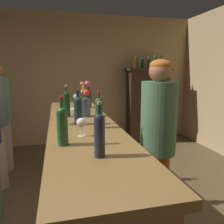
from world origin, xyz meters
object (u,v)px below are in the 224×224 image
Objects in this scene: display_bottle_center at (149,62)px; display_cabinet at (147,103)px; wine_bottle_syrah at (62,124)px; bartender at (158,143)px; wine_glass_rear at (76,97)px; patron_in_grey at (2,114)px; wine_bottle_merlot at (88,97)px; flower_arrangement at (85,102)px; wine_bottle_pinot at (67,103)px; wine_bottle_rose at (78,109)px; bar_counter at (83,175)px; wine_bottle_riesling at (100,133)px; wine_bottle_malbec at (99,111)px; cheese_plate at (72,109)px; wine_glass_mid at (61,114)px; display_bottle_midright at (155,61)px; wine_glass_front at (81,123)px; display_bottle_midleft at (143,62)px; display_bottle_right at (161,62)px; display_bottle_left at (136,62)px.

display_cabinet is at bearing 180.00° from display_bottle_center.
wine_bottle_syrah is 0.19× the size of bartender.
wine_glass_rear is 0.53× the size of display_bottle_center.
wine_bottle_merlot is at bearing 37.07° from patron_in_grey.
display_bottle_center reaches higher than flower_arrangement.
wine_bottle_pinot is 0.39m from wine_bottle_rose.
wine_bottle_riesling reaches higher than bar_counter.
patron_in_grey reaches higher than wine_bottle_rose.
wine_bottle_malbec is 0.19× the size of patron_in_grey.
wine_bottle_rose is 1.78× the size of cheese_plate.
wine_bottle_rose reaches higher than wine_glass_rear.
wine_glass_mid is at bearing 102.55° from wine_bottle_riesling.
bartender is at bearing -18.75° from wine_bottle_rose.
bartender reaches higher than wine_bottle_rose.
display_bottle_midright is at bearing 51.44° from wine_glass_mid.
wine_bottle_malbec is at bearing -84.16° from flower_arrangement.
bar_counter is at bearing -67.60° from wine_bottle_pinot.
wine_bottle_pinot is 0.20× the size of patron_in_grey.
wine_bottle_pinot is (-0.12, 1.20, 0.01)m from wine_bottle_riesling.
wine_glass_front is at bearing -84.81° from wine_bottle_pinot.
cheese_plate is 0.10× the size of bartender.
wine_bottle_pinot reaches higher than wine_bottle_malbec.
display_bottle_midleft is at bearing 180.00° from display_cabinet.
display_cabinet is 0.90m from display_bottle_midleft.
wine_bottle_malbec reaches higher than wine_glass_rear.
wine_bottle_riesling is 0.95× the size of wine_bottle_pinot.
display_cabinet is 11.69× the size of wine_glass_front.
bar_counter is 3.37m from display_bottle_midright.
display_bottle_right is at bearing 85.42° from patron_in_grey.
bartender is (-1.08, -2.84, 0.08)m from display_cabinet.
wine_bottle_malbec is 1.08× the size of display_bottle_right.
wine_bottle_riesling is 1.75m from wine_bottle_merlot.
flower_arrangement is at bearing -76.89° from cheese_plate.
wine_glass_front is (-0.05, -0.47, 0.63)m from bar_counter.
wine_bottle_rose is 1.05× the size of display_bottle_right.
display_cabinet is 3.22m from wine_glass_mid.
display_bottle_midleft is at bearing 180.00° from display_bottle_midright.
wine_bottle_pinot reaches higher than wine_glass_mid.
wine_bottle_merlot is (0.30, 0.55, -0.01)m from wine_bottle_pinot.
wine_glass_rear is at bearing -140.82° from display_bottle_center.
display_bottle_left is at bearing 60.51° from bar_counter.
display_bottle_center is at bearing 47.62° from wine_bottle_merlot.
display_bottle_right reaches higher than patron_in_grey.
display_bottle_midleft is (1.70, 2.23, 0.51)m from wine_bottle_pinot.
wine_bottle_riesling is 1.04× the size of wine_bottle_rose.
cheese_plate is (0.15, 1.36, -0.14)m from wine_bottle_syrah.
display_bottle_midright is 0.21× the size of bartender.
bar_counter is 0.80m from bartender.
wine_bottle_malbec is 0.84× the size of flower_arrangement.
display_bottle_right is at bearing 0.00° from display_cabinet.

